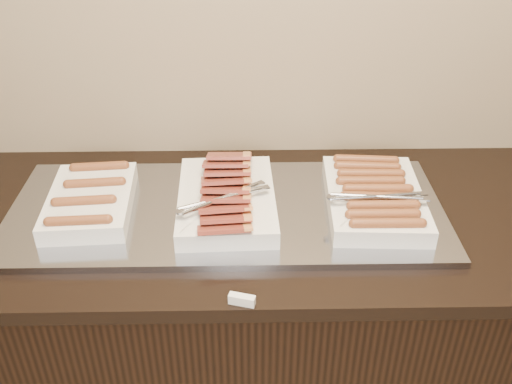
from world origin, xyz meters
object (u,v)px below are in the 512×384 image
at_px(dish_right, 374,197).
at_px(warming_tray, 227,210).
at_px(dish_left, 90,200).
at_px(dish_center, 226,198).
at_px(counter, 232,328).

bearing_deg(dish_right, warming_tray, -177.86).
distance_m(dish_left, dish_right, 0.78).
height_order(warming_tray, dish_center, dish_center).
relative_size(dish_left, dish_right, 0.87).
xyz_separation_m(counter, dish_center, (-0.01, -0.00, 0.50)).
height_order(counter, dish_right, dish_right).
relative_size(counter, warming_tray, 1.72).
xyz_separation_m(dish_center, dish_right, (0.41, -0.00, -0.00)).
distance_m(counter, warming_tray, 0.46).
bearing_deg(counter, dish_left, 180.00).
bearing_deg(dish_left, warming_tray, -3.41).
height_order(counter, dish_left, dish_left).
height_order(warming_tray, dish_right, dish_right).
distance_m(counter, dish_left, 0.62).
relative_size(counter, dish_center, 4.95).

